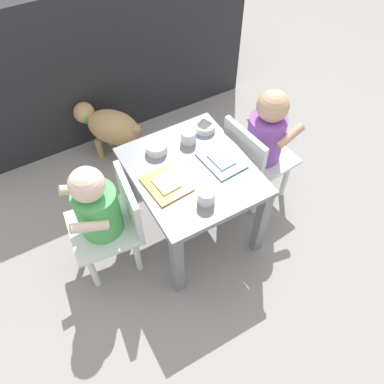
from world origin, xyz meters
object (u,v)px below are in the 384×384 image
Objects in this scene: food_tray_right at (221,160)px; veggie_bowl_near at (205,126)px; seated_child_left at (100,209)px; seated_child_right at (264,137)px; dining_table at (192,182)px; water_cup_left at (189,137)px; cereal_bowl_right_side at (156,147)px; water_cup_right at (206,197)px; food_tray_left at (166,184)px; dog at (110,126)px.

food_tray_right is 2.12× the size of veggie_bowl_near.
seated_child_right is at bearing 0.42° from seated_child_left.
dining_table is 5.88× the size of veggie_bowl_near.
water_cup_left reaches higher than cereal_bowl_right_side.
food_tray_right is 0.21m from veggie_bowl_near.
water_cup_right is 0.41m from veggie_bowl_near.
veggie_bowl_near reaches higher than dining_table.
cereal_bowl_right_side is (-0.05, 0.34, -0.00)m from water_cup_right.
water_cup_left is at bearing 65.44° from dining_table.
food_tray_right is (0.26, 0.00, 0.00)m from food_tray_left.
seated_child_left is at bearing -165.51° from water_cup_left.
seated_child_left is 0.42m from water_cup_right.
food_tray_left is 0.36m from veggie_bowl_near.
cereal_bowl_right_side is (-0.21, 0.19, 0.02)m from food_tray_right.
water_cup_right is at bearing -57.14° from food_tray_left.
seated_child_left is at bearing 174.41° from food_tray_right.
seated_child_right is at bearing 12.09° from food_tray_right.
cereal_bowl_right_side is at bearing 115.42° from dining_table.
water_cup_right is (0.10, -0.84, 0.25)m from dog.
cereal_bowl_right_side is at bearing 164.84° from seated_child_right.
food_tray_left is (0.27, -0.05, 0.05)m from seated_child_left.
dog is 1.87× the size of food_tray_right.
dining_table is 2.77× the size of food_tray_right.
water_cup_right is at bearing -28.77° from seated_child_left.
water_cup_left is (0.47, 0.12, 0.07)m from seated_child_left.
water_cup_left is (-0.33, 0.12, 0.06)m from seated_child_right.
water_cup_right is 0.34m from cereal_bowl_right_side.
seated_child_right is 1.71× the size of dog.
water_cup_right reaches higher than veggie_bowl_near.
dining_table is at bearing -78.96° from dog.
veggie_bowl_near is (0.04, 0.20, 0.01)m from food_tray_right.
seated_child_left is at bearing -165.15° from veggie_bowl_near.
food_tray_left is at bearing -145.94° from veggie_bowl_near.
dining_table is 2.89× the size of food_tray_left.
seated_child_left is 3.24× the size of food_tray_left.
dog is at bearing 101.04° from dining_table.
water_cup_left is (0.07, 0.15, 0.11)m from dining_table.
food_tray_right is at bearing -70.64° from water_cup_left.
cereal_bowl_right_side is (0.05, 0.19, 0.02)m from food_tray_left.
dining_table is at bearing 9.16° from food_tray_left.
food_tray_left is at bearing -173.78° from seated_child_right.
seated_child_right is 0.54m from food_tray_left.
seated_child_right is at bearing 25.42° from water_cup_right.
dog is 4.01× the size of cereal_bowl_right_side.
seated_child_right is 0.50m from cereal_bowl_right_side.
food_tray_left is 0.18m from water_cup_right.
water_cup_right reaches higher than dog.
dog is at bearing 121.59° from veggie_bowl_near.
food_tray_left is at bearing -89.96° from dog.
seated_child_right is 6.78× the size of veggie_bowl_near.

